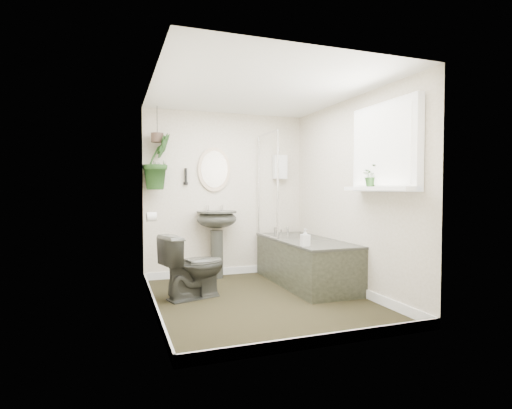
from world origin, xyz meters
name	(u,v)px	position (x,y,z in m)	size (l,w,h in m)	color
floor	(261,301)	(0.00, 0.00, -0.01)	(2.30, 2.80, 0.02)	black
ceiling	(261,89)	(0.00, 0.00, 2.31)	(2.30, 2.80, 0.02)	white
wall_back	(226,194)	(0.00, 1.41, 1.15)	(2.30, 0.02, 2.30)	silver
wall_front	(325,199)	(0.00, -1.41, 1.15)	(2.30, 0.02, 2.30)	silver
wall_left	(152,197)	(-1.16, 0.00, 1.15)	(0.02, 2.80, 2.30)	silver
wall_right	(352,195)	(1.16, 0.00, 1.15)	(0.02, 2.80, 2.30)	silver
skirting	(261,295)	(0.00, 0.00, 0.05)	(2.30, 2.80, 0.10)	white
bathtub	(305,262)	(0.80, 0.50, 0.29)	(0.72, 1.72, 0.58)	#31332D
bath_screen	(268,185)	(0.47, 0.99, 1.28)	(0.04, 0.72, 1.40)	silver
shower_box	(280,167)	(0.80, 1.34, 1.55)	(0.20, 0.10, 0.35)	white
oval_mirror	(214,169)	(-0.18, 1.37, 1.50)	(0.46, 0.03, 0.62)	beige
wall_sconce	(186,176)	(-0.58, 1.36, 1.40)	(0.04, 0.04, 0.22)	black
toilet_roll_holder	(152,217)	(-1.10, 0.70, 0.90)	(0.11, 0.11, 0.11)	white
window_recess	(385,147)	(1.09, -0.70, 1.65)	(0.08, 1.00, 0.90)	white
window_sill	(379,189)	(1.02, -0.70, 1.23)	(0.18, 1.00, 0.04)	white
window_blinds	(381,147)	(1.04, -0.70, 1.65)	(0.01, 0.86, 0.76)	white
toilet	(194,266)	(-0.68, 0.33, 0.36)	(0.41, 0.71, 0.73)	#31332D
pedestal_sink	(217,244)	(-0.18, 1.24, 0.47)	(0.55, 0.47, 0.93)	#31332D
sill_plant	(372,176)	(1.05, -0.54, 1.36)	(0.21, 0.18, 0.23)	black
hanging_plant	(158,161)	(-0.97, 1.25, 1.59)	(0.40, 0.33, 0.73)	black
soap_bottle	(305,238)	(0.51, -0.07, 0.68)	(0.09, 0.09, 0.20)	#352728
hanging_pot	(157,138)	(-0.97, 1.25, 1.89)	(0.16, 0.16, 0.12)	#47342A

